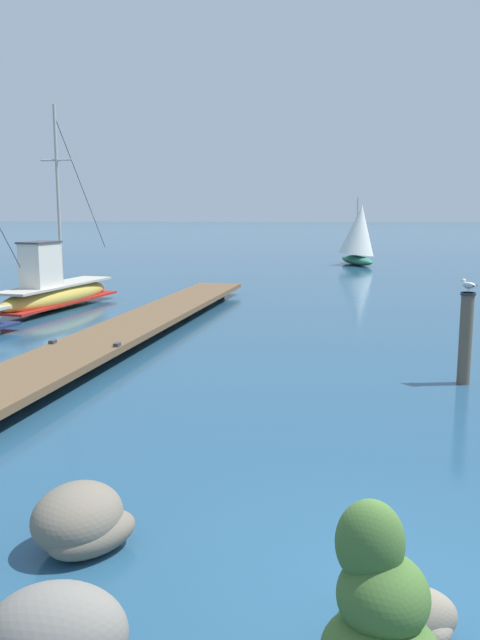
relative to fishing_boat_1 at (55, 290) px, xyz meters
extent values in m
plane|color=navy|center=(10.43, -16.36, -0.68)|extent=(400.00, 400.00, 0.00)
cube|color=brown|center=(4.48, -4.29, -0.31)|extent=(3.19, 18.96, 0.16)
cylinder|color=brown|center=(4.13, -8.99, -0.53)|extent=(0.36, 0.36, 0.29)
cylinder|color=brown|center=(4.48, -4.29, -0.53)|extent=(0.36, 0.36, 0.29)
cylinder|color=brown|center=(4.83, 0.42, -0.53)|extent=(0.36, 0.36, 0.29)
cylinder|color=brown|center=(5.18, 5.13, -0.53)|extent=(0.36, 0.36, 0.29)
cube|color=#333338|center=(3.40, -7.99, -0.19)|extent=(0.13, 0.21, 0.08)
cube|color=#333338|center=(5.00, -8.11, -0.19)|extent=(0.13, 0.21, 0.08)
ellipsoid|color=gold|center=(0.02, 0.15, -0.23)|extent=(2.43, 6.64, 0.89)
cube|color=#B2AD9E|center=(0.02, 0.15, 0.17)|extent=(2.16, 5.97, 0.08)
cube|color=#B21E19|center=(0.02, 0.15, -0.43)|extent=(2.42, 6.52, 0.08)
cube|color=silver|center=(-0.13, -0.81, 0.97)|extent=(1.04, 1.50, 1.52)
cube|color=#3D3D42|center=(-0.13, -0.81, 1.75)|extent=(1.12, 1.62, 0.06)
cylinder|color=#B2ADA3|center=(0.08, 0.47, 3.36)|extent=(0.11, 0.11, 6.29)
cylinder|color=#B2ADA3|center=(0.08, 0.47, 4.60)|extent=(1.27, 0.26, 0.06)
cylinder|color=#333338|center=(0.34, 2.15, 3.67)|extent=(0.54, 3.23, 4.65)
cylinder|color=brown|center=(12.53, -8.67, 0.27)|extent=(0.26, 0.26, 1.89)
cylinder|color=#28282D|center=(12.53, -8.67, 1.18)|extent=(0.30, 0.30, 0.06)
cylinder|color=gold|center=(12.51, -8.68, 1.25)|extent=(0.01, 0.01, 0.07)
cylinder|color=gold|center=(12.55, -8.65, 1.25)|extent=(0.01, 0.01, 0.07)
ellipsoid|color=white|center=(12.53, -8.67, 1.35)|extent=(0.28, 0.28, 0.13)
ellipsoid|color=silver|center=(12.50, -8.72, 1.36)|extent=(0.19, 0.19, 0.09)
ellipsoid|color=#383838|center=(12.58, -8.79, 1.36)|extent=(0.07, 0.07, 0.04)
ellipsoid|color=silver|center=(12.58, -8.64, 1.36)|extent=(0.19, 0.19, 0.09)
ellipsoid|color=#383838|center=(12.65, -8.72, 1.36)|extent=(0.07, 0.07, 0.04)
cone|color=white|center=(12.63, -8.77, 1.35)|extent=(0.11, 0.11, 0.07)
sphere|color=white|center=(12.45, -8.58, 1.44)|extent=(0.08, 0.08, 0.08)
cone|color=gold|center=(12.41, -8.55, 1.43)|extent=(0.05, 0.05, 0.02)
ellipsoid|color=slate|center=(7.79, -17.95, -0.28)|extent=(1.22, 0.99, 0.80)
ellipsoid|color=#6E6354|center=(7.38, -16.10, -0.47)|extent=(1.05, 1.11, 0.42)
ellipsoid|color=#726858|center=(7.20, -16.03, -0.32)|extent=(1.23, 1.29, 0.71)
ellipsoid|color=#766C5C|center=(7.23, -16.05, -0.39)|extent=(0.89, 0.89, 0.57)
ellipsoid|color=slate|center=(10.36, -17.17, -0.41)|extent=(1.04, 0.69, 0.53)
ellipsoid|color=gray|center=(10.39, -16.99, -0.47)|extent=(1.13, 1.16, 0.42)
ellipsoid|color=#42662D|center=(10.17, -17.73, 0.12)|extent=(0.67, 0.67, 0.62)
ellipsoid|color=#42662D|center=(10.06, -17.70, 0.50)|extent=(0.50, 0.43, 0.64)
ellipsoid|color=#337556|center=(11.59, 21.04, -0.38)|extent=(2.55, 4.62, 0.60)
cylinder|color=#B2ADA3|center=(11.56, 21.13, 1.80)|extent=(0.08, 0.08, 3.75)
cone|color=silver|center=(11.68, 20.80, 1.61)|extent=(3.18, 2.99, 3.41)
camera|label=1|loc=(9.72, -22.05, 2.83)|focal=36.37mm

